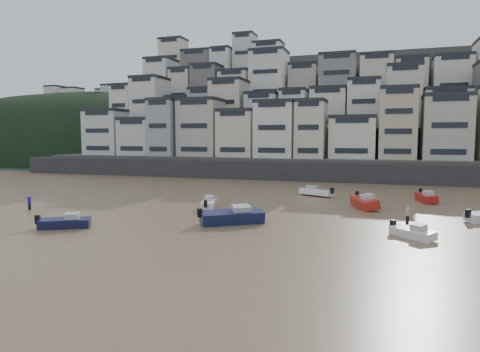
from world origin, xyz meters
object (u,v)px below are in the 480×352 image
(boat_c, at_px, (232,214))
(person_pink, at_px, (408,215))
(boat_f, at_px, (209,202))
(boat_h, at_px, (316,191))
(boat_i, at_px, (426,196))
(boat_b, at_px, (412,231))
(boat_j, at_px, (65,221))
(person_blue, at_px, (29,202))
(boat_e, at_px, (364,201))

(boat_c, relative_size, person_pink, 3.83)
(boat_f, distance_m, boat_h, 17.45)
(boat_i, bearing_deg, boat_b, -19.29)
(boat_j, xyz_separation_m, person_blue, (-10.61, 6.70, 0.20))
(boat_h, bearing_deg, boat_i, -159.26)
(boat_f, relative_size, boat_e, 0.78)
(boat_h, xyz_separation_m, person_blue, (-29.47, -21.60, 0.15))
(boat_f, xyz_separation_m, boat_c, (5.66, -7.80, 0.25))
(boat_f, relative_size, boat_b, 1.15)
(boat_f, height_order, person_pink, person_pink)
(boat_j, height_order, person_blue, person_blue)
(boat_h, relative_size, person_pink, 3.03)
(boat_h, height_order, person_pink, person_pink)
(boat_j, xyz_separation_m, person_pink, (29.92, 11.65, 0.20))
(boat_f, xyz_separation_m, boat_i, (24.75, 13.05, 0.06))
(boat_e, bearing_deg, person_blue, -89.48)
(boat_e, height_order, person_blue, person_blue)
(boat_b, bearing_deg, boat_i, 123.86)
(person_pink, bearing_deg, boat_e, 116.76)
(person_pink, bearing_deg, boat_j, -158.73)
(boat_b, xyz_separation_m, person_blue, (-40.60, 0.87, 0.29))
(boat_h, bearing_deg, boat_f, 76.72)
(boat_c, height_order, person_pink, boat_c)
(boat_c, distance_m, boat_e, 17.86)
(person_pink, bearing_deg, boat_f, 172.68)
(boat_e, xyz_separation_m, person_blue, (-36.28, -13.39, 0.02))
(boat_i, bearing_deg, person_pink, -22.40)
(boat_f, height_order, boat_h, boat_h)
(boat_e, distance_m, person_pink, 9.45)
(boat_h, bearing_deg, boat_j, 80.39)
(boat_c, bearing_deg, boat_i, 13.09)
(boat_i, relative_size, boat_b, 1.25)
(boat_e, relative_size, person_blue, 3.58)
(boat_h, xyz_separation_m, boat_j, (-18.86, -28.31, -0.05))
(boat_c, xyz_separation_m, person_blue, (-24.54, 0.08, -0.04))
(boat_f, xyz_separation_m, person_blue, (-18.88, -7.73, 0.21))
(boat_i, distance_m, boat_j, 42.96)
(boat_f, distance_m, boat_b, 23.36)
(boat_c, height_order, boat_j, boat_c)
(boat_j, bearing_deg, boat_i, 12.57)
(boat_i, distance_m, boat_e, 10.43)
(boat_j, distance_m, boat_b, 30.55)
(boat_i, relative_size, boat_j, 1.08)
(boat_h, bearing_deg, boat_c, 101.26)
(boat_h, relative_size, boat_e, 0.85)
(boat_f, bearing_deg, boat_j, 135.92)
(boat_c, bearing_deg, boat_f, 91.51)
(boat_c, xyz_separation_m, boat_h, (4.93, 21.68, -0.19))
(boat_e, relative_size, person_pink, 3.58)
(boat_f, distance_m, person_pink, 21.83)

